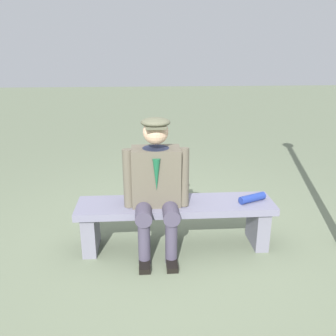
# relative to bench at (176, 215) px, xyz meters

# --- Properties ---
(ground_plane) EXTENTS (30.00, 30.00, 0.00)m
(ground_plane) POSITION_rel_bench_xyz_m (0.00, 0.00, -0.34)
(ground_plane) COLOR #667158
(bench) EXTENTS (1.88, 0.44, 0.47)m
(bench) POSITION_rel_bench_xyz_m (0.00, 0.00, 0.00)
(bench) COLOR slate
(bench) RESTS_ON ground
(seated_man) EXTENTS (0.62, 0.59, 1.29)m
(seated_man) POSITION_rel_bench_xyz_m (0.19, 0.06, 0.37)
(seated_man) COLOR brown
(seated_man) RESTS_ON ground
(rolled_magazine) EXTENTS (0.28, 0.18, 0.07)m
(rolled_magazine) POSITION_rel_bench_xyz_m (-0.73, 0.03, 0.17)
(rolled_magazine) COLOR navy
(rolled_magazine) RESTS_ON bench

